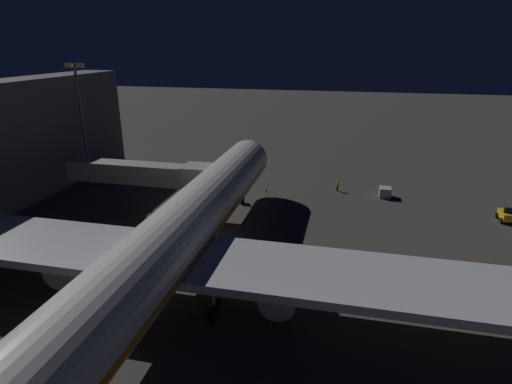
{
  "coord_description": "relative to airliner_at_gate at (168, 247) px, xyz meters",
  "views": [
    {
      "loc": [
        -13.77,
        38.78,
        20.91
      ],
      "look_at": [
        -3.0,
        -8.24,
        3.5
      ],
      "focal_mm": 28.96,
      "sensor_mm": 36.0,
      "label": 1
    }
  ],
  "objects": [
    {
      "name": "ground_crew_under_port_wing",
      "position": [
        -12.64,
        -31.94,
        -4.26
      ],
      "size": [
        0.4,
        0.4,
        1.76
      ],
      "color": "black",
      "rests_on": "ground_plane"
    },
    {
      "name": "ground_plane",
      "position": [
        -0.0,
        -11.04,
        -5.23
      ],
      "size": [
        320.0,
        320.0,
        0.0
      ],
      "primitive_type": "plane",
      "color": "#383533"
    },
    {
      "name": "jet_bridge",
      "position": [
        10.45,
        -17.73,
        0.14
      ],
      "size": [
        19.09,
        3.4,
        6.9
      ],
      "color": "#9E9E99",
      "rests_on": "ground_plane"
    },
    {
      "name": "traffic_cone_nose_port",
      "position": [
        -2.2,
        -29.28,
        -4.95
      ],
      "size": [
        0.36,
        0.36,
        0.55
      ],
      "primitive_type": "cone",
      "color": "orange",
      "rests_on": "ground_plane"
    },
    {
      "name": "apron_floodlight_mast",
      "position": [
        25.5,
        -26.75,
        5.33
      ],
      "size": [
        2.9,
        0.5,
        18.22
      ],
      "color": "#59595E",
      "rests_on": "ground_plane"
    },
    {
      "name": "traffic_cone_nose_starboard",
      "position": [
        2.2,
        -29.28,
        -4.95
      ],
      "size": [
        0.36,
        0.36,
        0.55
      ],
      "primitive_type": "cone",
      "color": "orange",
      "rests_on": "ground_plane"
    },
    {
      "name": "airliner_at_gate",
      "position": [
        0.0,
        0.0,
        0.0
      ],
      "size": [
        56.0,
        60.65,
        18.35
      ],
      "color": "silver",
      "rests_on": "ground_plane"
    },
    {
      "name": "baggage_tug_lead",
      "position": [
        -33.66,
        -25.25,
        -4.45
      ],
      "size": [
        1.86,
        2.58,
        1.95
      ],
      "color": "yellow",
      "rests_on": "ground_plane"
    },
    {
      "name": "baggage_container_near_belt",
      "position": [
        -19.44,
        -30.86,
        -4.52
      ],
      "size": [
        1.6,
        1.78,
        1.41
      ],
      "primitive_type": "cube",
      "color": "#B7BABF",
      "rests_on": "ground_plane"
    }
  ]
}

